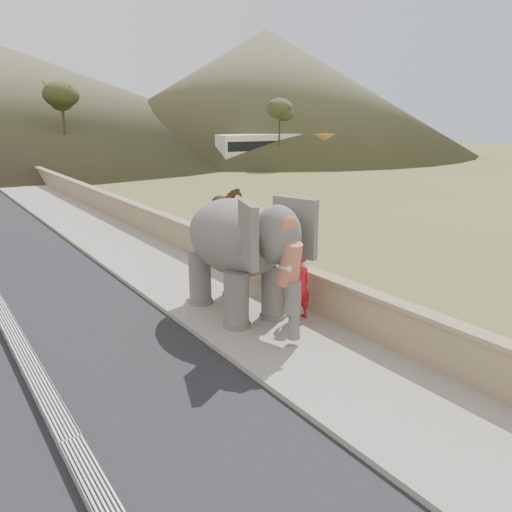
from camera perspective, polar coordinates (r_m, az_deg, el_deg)
The scene contains 9 objects.
ground at distance 10.50m, azimuth 8.34°, elevation -12.76°, with size 160.00×160.00×0.00m, color olive.
walkway at distance 18.49m, azimuth -13.19°, elevation 0.03°, with size 3.00×120.00×0.15m, color #9E9687.
parapet at distance 19.01m, azimuth -8.68°, elevation 2.19°, with size 0.30×120.00×1.10m, color tan.
cow at distance 25.27m, azimuth -3.55°, elevation 6.09°, with size 0.76×1.66×1.40m, color brown.
distant_car at distance 50.05m, azimuth -5.42°, elevation 10.96°, with size 1.70×4.23×1.44m, color silver.
bus_white at distance 50.13m, azimuth 1.84°, elevation 11.98°, with size 2.50×11.00×3.10m, color white.
bus_orange at distance 55.16m, azimuth 9.99°, elevation 12.11°, with size 2.50×11.00×3.10m, color orange.
hill_right at distance 72.42m, azimuth 1.15°, elevation 18.31°, with size 56.00×56.00×16.00m, color brown.
elephant_and_man at distance 12.47m, azimuth -2.31°, elevation 0.28°, with size 2.37×4.22×3.02m.
Camera 1 is at (-6.41, -6.63, 5.01)m, focal length 35.00 mm.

